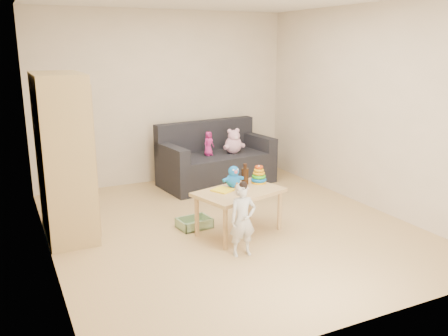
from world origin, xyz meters
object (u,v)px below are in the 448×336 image
wardrobe (64,157)px  toddler (243,221)px  play_table (239,212)px  sofa (217,169)px

wardrobe → toddler: (1.51, -1.35, -0.53)m
wardrobe → play_table: (1.75, -0.80, -0.65)m
wardrobe → play_table: 2.03m
sofa → toddler: bearing=-115.7°
sofa → play_table: (-0.60, -1.89, 0.01)m
wardrobe → toddler: wardrobe is taller
wardrobe → sofa: (2.35, 1.09, -0.66)m
sofa → play_table: 1.98m
wardrobe → sofa: 2.68m
wardrobe → toddler: 2.09m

